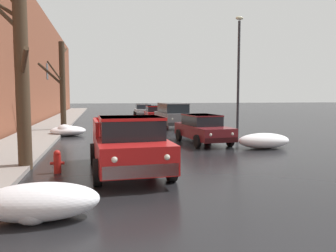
# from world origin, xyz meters

# --- Properties ---
(left_sidewalk_slab) EXTENTS (2.74, 80.00, 0.14)m
(left_sidewalk_slab) POSITION_xyz_m (-6.19, 18.00, 0.07)
(left_sidewalk_slab) COLOR gray
(left_sidewalk_slab) RESTS_ON ground
(brick_townhouse_facade) EXTENTS (0.63, 80.00, 10.45)m
(brick_townhouse_facade) POSITION_xyz_m (-8.06, 18.00, 5.22)
(brick_townhouse_facade) COLOR brown
(brick_townhouse_facade) RESTS_ON ground
(snow_bank_near_corner_left) EXTENTS (2.04, 1.47, 0.70)m
(snow_bank_near_corner_left) POSITION_xyz_m (-4.49, 17.03, 0.30)
(snow_bank_near_corner_left) COLOR white
(snow_bank_near_corner_left) RESTS_ON ground
(snow_bank_along_left_kerb) EXTENTS (2.39, 1.31, 0.68)m
(snow_bank_along_left_kerb) POSITION_xyz_m (4.59, 10.43, 0.33)
(snow_bank_along_left_kerb) COLOR white
(snow_bank_along_left_kerb) RESTS_ON ground
(snow_bank_mid_block_left) EXTENTS (2.27, 1.10, 0.71)m
(snow_bank_mid_block_left) POSITION_xyz_m (-3.78, 3.14, 0.35)
(snow_bank_mid_block_left) COLOR white
(snow_bank_mid_block_left) RESTS_ON ground
(snow_bank_near_corner_right) EXTENTS (2.96, 1.36, 0.75)m
(snow_bank_near_corner_right) POSITION_xyz_m (3.99, 28.01, 0.32)
(snow_bank_near_corner_right) COLOR white
(snow_bank_near_corner_right) RESTS_ON ground
(bare_tree_second_along_sidewalk) EXTENTS (1.70, 2.91, 6.09)m
(bare_tree_second_along_sidewalk) POSITION_xyz_m (-5.01, 7.93, 3.21)
(bare_tree_second_along_sidewalk) COLOR #423323
(bare_tree_second_along_sidewalk) RESTS_ON ground
(bare_tree_mid_block) EXTENTS (1.70, 2.92, 5.85)m
(bare_tree_mid_block) POSITION_xyz_m (-5.03, 19.72, 3.12)
(bare_tree_mid_block) COLOR #382B1E
(bare_tree_mid_block) RESTS_ON ground
(pickup_truck_red_approaching_near_lane) EXTENTS (2.41, 4.97, 1.76)m
(pickup_truck_red_approaching_near_lane) POSITION_xyz_m (-1.77, 6.82, 0.88)
(pickup_truck_red_approaching_near_lane) COLOR red
(pickup_truck_red_approaching_near_lane) RESTS_ON ground
(sedan_maroon_parked_kerbside_close) EXTENTS (2.12, 4.35, 1.42)m
(sedan_maroon_parked_kerbside_close) POSITION_xyz_m (2.37, 12.51, 0.75)
(sedan_maroon_parked_kerbside_close) COLOR maroon
(sedan_maroon_parked_kerbside_close) RESTS_ON ground
(suv_grey_parked_kerbside_mid) EXTENTS (2.26, 4.36, 1.82)m
(suv_grey_parked_kerbside_mid) POSITION_xyz_m (2.59, 20.46, 0.99)
(suv_grey_parked_kerbside_mid) COLOR slate
(suv_grey_parked_kerbside_mid) RESTS_ON ground
(sedan_red_parked_far_down_block) EXTENTS (2.07, 4.04, 1.42)m
(sedan_red_parked_far_down_block) POSITION_xyz_m (2.34, 26.87, 0.75)
(sedan_red_parked_far_down_block) COLOR red
(sedan_red_parked_far_down_block) RESTS_ON ground
(sedan_silver_queued_behind_truck) EXTENTS (2.10, 3.91, 1.42)m
(sedan_silver_queued_behind_truck) POSITION_xyz_m (2.10, 33.56, 0.75)
(sedan_silver_queued_behind_truck) COLOR #B7B7BC
(sedan_silver_queued_behind_truck) RESTS_ON ground
(fire_hydrant) EXTENTS (0.42, 0.22, 0.71)m
(fire_hydrant) POSITION_xyz_m (-3.91, 7.18, 0.36)
(fire_hydrant) COLOR #B21E19
(fire_hydrant) RESTS_ON ground
(street_lamp_post) EXTENTS (0.44, 0.24, 6.73)m
(street_lamp_post) POSITION_xyz_m (5.04, 14.45, 3.73)
(street_lamp_post) COLOR #28282D
(street_lamp_post) RESTS_ON ground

